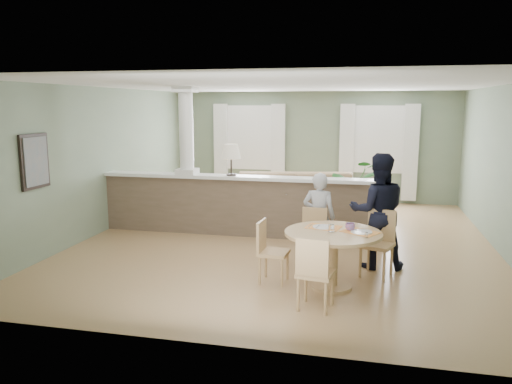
% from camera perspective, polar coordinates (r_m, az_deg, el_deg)
% --- Properties ---
extents(ground, '(8.00, 8.00, 0.00)m').
position_cam_1_polar(ground, '(8.90, 3.44, -5.58)').
color(ground, tan).
rests_on(ground, ground).
extents(room_shell, '(7.02, 8.02, 2.71)m').
position_cam_1_polar(room_shell, '(9.22, 4.01, 6.39)').
color(room_shell, gray).
rests_on(room_shell, ground).
extents(pony_wall, '(5.32, 0.38, 2.70)m').
position_cam_1_polar(pony_wall, '(9.14, -2.43, -0.61)').
color(pony_wall, brown).
rests_on(pony_wall, ground).
extents(sofa, '(3.38, 1.83, 0.94)m').
position_cam_1_polar(sofa, '(10.53, 4.58, -0.54)').
color(sofa, '#916D4F').
rests_on(sofa, ground).
extents(houseplant, '(1.59, 1.58, 1.33)m').
position_cam_1_polar(houseplant, '(9.98, 10.48, -0.10)').
color(houseplant, '#2D6F2C').
rests_on(houseplant, ground).
extents(dining_table, '(1.26, 1.26, 0.86)m').
position_cam_1_polar(dining_table, '(6.59, 8.84, -5.80)').
color(dining_table, tan).
rests_on(dining_table, ground).
extents(chair_far_boy, '(0.39, 0.39, 0.86)m').
position_cam_1_polar(chair_far_boy, '(7.50, 6.59, -4.84)').
color(chair_far_boy, tan).
rests_on(chair_far_boy, ground).
extents(chair_far_man, '(0.53, 0.53, 0.92)m').
position_cam_1_polar(chair_far_man, '(7.25, 13.83, -5.31)').
color(chair_far_man, tan).
rests_on(chair_far_man, ground).
extents(chair_near, '(0.46, 0.46, 0.89)m').
position_cam_1_polar(chair_near, '(5.88, 6.67, -8.88)').
color(chair_near, tan).
rests_on(chair_near, ground).
extents(chair_side, '(0.41, 0.41, 0.84)m').
position_cam_1_polar(chair_side, '(6.78, 1.49, -6.46)').
color(chair_side, tan).
rests_on(chair_side, ground).
extents(child_person, '(0.53, 0.38, 1.37)m').
position_cam_1_polar(child_person, '(7.69, 7.20, -2.85)').
color(child_person, '#ABABB0').
rests_on(child_person, ground).
extents(man_person, '(0.91, 0.75, 1.70)m').
position_cam_1_polar(man_person, '(7.49, 13.75, -2.13)').
color(man_person, black).
rests_on(man_person, ground).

